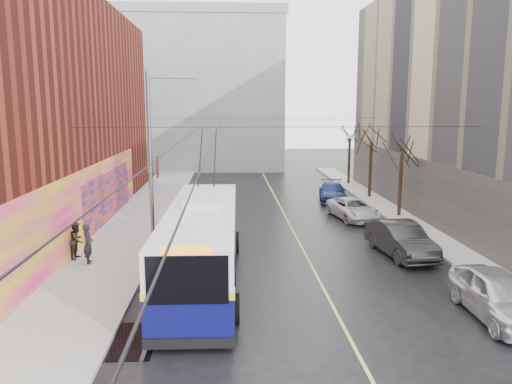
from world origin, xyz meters
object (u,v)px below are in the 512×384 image
Objects in this scene: tree_far at (350,130)px; following_car at (209,200)px; streetlight_pole at (153,154)px; tree_mid at (372,132)px; pedestrian_b at (77,240)px; trolleybus at (202,242)px; parked_car_c at (353,209)px; pedestrian_a at (88,244)px; parked_car_a at (498,295)px; parked_car_d at (333,192)px; parked_car_b at (401,239)px; tree_near at (402,142)px.

tree_far is 1.62× the size of following_car.
streetlight_pole reaches higher than tree_far.
pedestrian_b is at bearing -140.10° from tree_mid.
trolleybus reaches higher than parked_car_c.
tree_mid is 1.64× the size of following_car.
tree_mid is at bearing -57.76° from pedestrian_a.
tree_far is (0.00, 7.00, -0.11)m from tree_mid.
tree_mid reaches higher than tree_far.
pedestrian_a is (-15.76, 6.61, 0.24)m from parked_car_a.
tree_far is at bearing 76.69° from parked_car_d.
streetlight_pole is 1.35× the size of tree_mid.
following_car is (-0.29, 14.67, -1.01)m from trolleybus.
pedestrian_b is at bearing -129.47° from tree_far.
pedestrian_a reaches higher than parked_car_c.
parked_car_d is at bearing 84.45° from parked_car_b.
pedestrian_b is (-15.30, -14.47, 0.31)m from parked_car_d.
pedestrian_a reaches higher than parked_car_d.
tree_far is 0.51× the size of trolleybus.
parked_car_b is at bearing -11.28° from streetlight_pole.
parked_car_c is at bearing -54.06° from pedestrian_b.
pedestrian_a is (-14.56, -15.28, 0.36)m from parked_car_d.
parked_car_a is 21.80m from following_car.
tree_far is (15.14, 20.00, 0.30)m from streetlight_pole.
parked_car_a is (-2.00, -22.88, -4.42)m from tree_mid.
parked_car_a is at bearing -36.95° from streetlight_pole.
following_car is 12.96m from pedestrian_b.
parked_car_d is (11.94, 12.00, -4.13)m from streetlight_pole.
trolleybus is at bearing -97.91° from following_car.
tree_far is at bearing 87.92° from parked_car_a.
trolleybus reaches higher than pedestrian_a.
tree_near reaches higher than parked_car_a.
tree_mid reaches higher than parked_car_a.
pedestrian_a is at bearing -128.65° from streetlight_pole.
tree_far is (0.00, 14.00, 0.17)m from tree_near.
parked_car_d is 9.93m from following_car.
streetlight_pole is 4.89× the size of pedestrian_a.
parked_car_d is 1.21× the size of following_car.
parked_car_a is 1.00× the size of parked_car_d.
parked_car_a is at bearing -69.63° from following_car.
tree_mid reaches higher than parked_car_b.
pedestrian_a is at bearing -158.03° from parked_car_c.
pedestrian_a reaches higher than parked_car_a.
parked_car_c is at bearing -102.42° from tree_far.
pedestrian_a is at bearing -152.42° from tree_near.
tree_mid is 7.00m from tree_far.
tree_far is 28.62m from trolleybus.
parked_car_a is at bearing -93.83° from tree_far.
tree_far is 1.34× the size of parked_car_a.
tree_near is 3.48× the size of pedestrian_a.
tree_mid is 22.61m from trolleybus.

